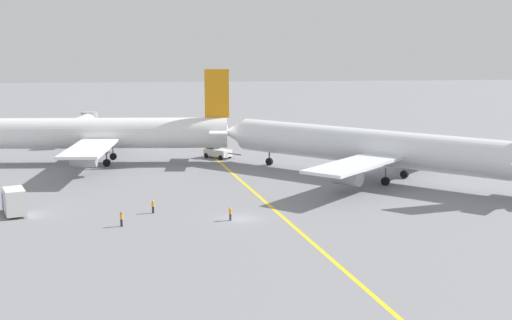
# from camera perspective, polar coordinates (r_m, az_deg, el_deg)

# --- Properties ---
(ground_plane) EXTENTS (600.00, 600.00, 0.00)m
(ground_plane) POSITION_cam_1_polar(r_m,az_deg,el_deg) (84.71, -1.31, -4.96)
(ground_plane) COLOR gray
(taxiway_stripe) EXTENTS (16.89, 118.94, 0.01)m
(taxiway_stripe) POSITION_cam_1_polar(r_m,az_deg,el_deg) (94.76, 0.56, -3.36)
(taxiway_stripe) COLOR yellow
(taxiway_stripe) RESTS_ON ground
(airliner_at_gate_left) EXTENTS (55.36, 45.07, 16.99)m
(airliner_at_gate_left) POSITION_cam_1_polar(r_m,az_deg,el_deg) (125.99, -13.62, 2.17)
(airliner_at_gate_left) COLOR white
(airliner_at_gate_left) RESTS_ON ground
(airliner_being_pushed) EXTENTS (46.19, 44.25, 16.64)m
(airliner_being_pushed) POSITION_cam_1_polar(r_m,az_deg,el_deg) (109.50, 10.23, 1.00)
(airliner_being_pushed) COLOR white
(airliner_being_pushed) RESTS_ON ground
(pushback_tug) EXTENTS (6.80, 6.99, 2.92)m
(pushback_tug) POSITION_cam_1_polar(r_m,az_deg,el_deg) (128.73, -3.29, 0.71)
(pushback_tug) COLOR white
(pushback_tug) RESTS_ON ground
(gse_catering_truck_tall) EXTENTS (4.21, 6.31, 3.50)m
(gse_catering_truck_tall) POSITION_cam_1_polar(r_m,az_deg,el_deg) (91.58, -19.72, -3.29)
(gse_catering_truck_tall) COLOR #2D5199
(gse_catering_truck_tall) RESTS_ON ground
(ground_crew_marshaller_foreground) EXTENTS (0.36, 0.36, 1.73)m
(ground_crew_marshaller_foreground) POSITION_cam_1_polar(r_m,az_deg,el_deg) (88.20, -8.67, -3.87)
(ground_crew_marshaller_foreground) COLOR black
(ground_crew_marshaller_foreground) RESTS_ON ground
(ground_crew_wing_walker_right) EXTENTS (0.36, 0.36, 1.76)m
(ground_crew_wing_walker_right) POSITION_cam_1_polar(r_m,az_deg,el_deg) (82.56, -11.27, -4.89)
(ground_crew_wing_walker_right) COLOR black
(ground_crew_wing_walker_right) RESTS_ON ground
(ground_crew_ramp_agent_by_cones) EXTENTS (0.36, 0.47, 1.68)m
(ground_crew_ramp_agent_by_cones) POSITION_cam_1_polar(r_m,az_deg,el_deg) (83.72, -2.18, -4.53)
(ground_crew_ramp_agent_by_cones) COLOR #2D3351
(ground_crew_ramp_agent_by_cones) RESTS_ON ground
(jet_bridge) EXTENTS (5.79, 21.41, 5.70)m
(jet_bridge) POSITION_cam_1_polar(r_m,az_deg,el_deg) (155.74, -14.53, 3.01)
(jet_bridge) COLOR #B7B7BC
(jet_bridge) RESTS_ON ground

